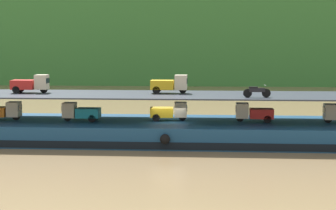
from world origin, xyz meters
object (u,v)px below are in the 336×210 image
object	(u,v)px
cargo_barge	(169,131)
mini_truck_upper_stern	(31,84)
mini_truck_lower_aft	(81,112)
mini_truck_upper_mid	(170,84)
mini_truck_lower_fore	(254,112)
motorcycle_upper_port	(257,91)
mini_truck_lower_stern	(3,111)
mini_truck_lower_mid	(169,111)

from	to	relation	value
cargo_barge	mini_truck_upper_stern	xyz separation A→B (m)	(-10.49, 0.37, 3.44)
mini_truck_lower_aft	mini_truck_upper_mid	xyz separation A→B (m)	(6.52, 1.26, 2.00)
cargo_barge	mini_truck_lower_fore	world-z (taller)	mini_truck_lower_fore
cargo_barge	motorcycle_upper_port	bearing A→B (deg)	-17.35
mini_truck_lower_stern	mini_truck_upper_stern	size ratio (longest dim) A/B	1.00
mini_truck_lower_mid	mini_truck_lower_stern	bearing A→B (deg)	-177.43
mini_truck_upper_stern	mini_truck_upper_mid	bearing A→B (deg)	2.26
mini_truck_lower_stern	mini_truck_lower_aft	size ratio (longest dim) A/B	1.01
mini_truck_upper_stern	cargo_barge	bearing A→B (deg)	-2.05
mini_truck_lower_stern	mini_truck_lower_fore	size ratio (longest dim) A/B	1.00
mini_truck_lower_mid	mini_truck_upper_stern	bearing A→B (deg)	179.47
mini_truck_lower_stern	mini_truck_upper_stern	bearing A→B (deg)	18.48
mini_truck_lower_aft	mini_truck_upper_mid	bearing A→B (deg)	10.96
mini_truck_lower_fore	cargo_barge	bearing A→B (deg)	-179.33
mini_truck_lower_mid	cargo_barge	bearing A→B (deg)	-93.05
cargo_barge	mini_truck_lower_stern	size ratio (longest dim) A/B	11.97
mini_truck_lower_aft	motorcycle_upper_port	size ratio (longest dim) A/B	1.45
mini_truck_lower_aft	cargo_barge	bearing A→B (deg)	4.17
mini_truck_upper_mid	motorcycle_upper_port	xyz separation A→B (m)	(6.19, -2.73, -0.26)
cargo_barge	mini_truck_lower_fore	distance (m)	6.39
cargo_barge	mini_truck_lower_mid	distance (m)	1.47
mini_truck_lower_mid	mini_truck_lower_fore	bearing A→B (deg)	-1.88
mini_truck_upper_stern	motorcycle_upper_port	xyz separation A→B (m)	(16.69, -2.31, -0.26)
mini_truck_lower_aft	mini_truck_upper_stern	world-z (taller)	mini_truck_upper_stern
motorcycle_upper_port	mini_truck_lower_aft	bearing A→B (deg)	173.42
mini_truck_lower_stern	motorcycle_upper_port	world-z (taller)	motorcycle_upper_port
mini_truck_lower_fore	mini_truck_upper_mid	distance (m)	6.56
mini_truck_lower_stern	mini_truck_lower_fore	xyz separation A→B (m)	(18.68, 0.36, 0.00)
mini_truck_upper_mid	mini_truck_upper_stern	bearing A→B (deg)	-177.74
cargo_barge	mini_truck_lower_fore	size ratio (longest dim) A/B	11.94
cargo_barge	mini_truck_upper_stern	distance (m)	11.04
mini_truck_lower_stern	mini_truck_upper_mid	world-z (taller)	mini_truck_upper_mid
mini_truck_lower_mid	motorcycle_upper_port	bearing A→B (deg)	-19.70
mini_truck_lower_stern	mini_truck_lower_aft	distance (m)	5.96
mini_truck_upper_stern	mini_truck_upper_mid	world-z (taller)	same
cargo_barge	mini_truck_upper_stern	bearing A→B (deg)	177.95
mini_truck_upper_mid	cargo_barge	bearing A→B (deg)	-91.22
mini_truck_lower_aft	motorcycle_upper_port	xyz separation A→B (m)	(12.70, -1.46, 1.74)
mini_truck_lower_fore	motorcycle_upper_port	world-z (taller)	motorcycle_upper_port
motorcycle_upper_port	cargo_barge	bearing A→B (deg)	162.65
mini_truck_lower_mid	mini_truck_lower_fore	size ratio (longest dim) A/B	1.01
mini_truck_lower_stern	motorcycle_upper_port	size ratio (longest dim) A/B	1.45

